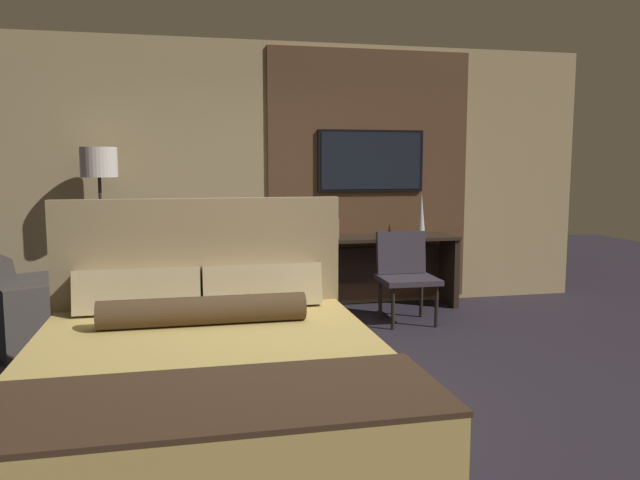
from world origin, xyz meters
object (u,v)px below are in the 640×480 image
(armchair_by_window, at_px, (37,315))
(bed, at_px, (208,390))
(vase_tall, at_px, (421,214))
(tv, at_px, (371,161))
(desk_chair, at_px, (405,269))
(desk, at_px, (375,260))
(floor_lamp, at_px, (99,176))
(book, at_px, (389,235))
(vase_short, at_px, (332,228))

(armchair_by_window, bearing_deg, bed, -178.04)
(vase_tall, bearing_deg, bed, -128.08)
(tv, distance_m, desk_chair, 1.33)
(tv, distance_m, armchair_by_window, 3.61)
(desk, bearing_deg, tv, 90.00)
(floor_lamp, height_order, book, floor_lamp)
(armchair_by_window, relative_size, vase_short, 5.14)
(book, bearing_deg, tv, 115.16)
(tv, distance_m, floor_lamp, 2.78)
(bed, relative_size, floor_lamp, 1.30)
(desk, bearing_deg, vase_tall, 0.02)
(bed, height_order, vase_short, bed)
(tv, height_order, floor_lamp, tv)
(desk, bearing_deg, book, -31.78)
(desk, distance_m, armchair_by_window, 3.33)
(bed, relative_size, armchair_by_window, 2.11)
(floor_lamp, bearing_deg, book, 0.67)
(bed, xyz_separation_m, vase_short, (1.41, 3.02, 0.53))
(floor_lamp, distance_m, vase_short, 2.34)
(bed, bearing_deg, book, 56.06)
(desk, height_order, desk_chair, desk_chair)
(floor_lamp, bearing_deg, vase_tall, 1.93)
(floor_lamp, bearing_deg, desk_chair, -9.86)
(bed, xyz_separation_m, desk, (1.89, 3.07, 0.17))
(desk_chair, distance_m, book, 0.60)
(bed, height_order, armchair_by_window, bed)
(tv, relative_size, vase_short, 5.80)
(bed, bearing_deg, vase_short, 65.02)
(desk, bearing_deg, floor_lamp, -177.71)
(desk_chair, bearing_deg, desk, 101.71)
(desk, xyz_separation_m, book, (0.12, -0.08, 0.27))
(vase_tall, height_order, book, vase_tall)
(desk_chair, height_order, armchair_by_window, desk_chair)
(armchair_by_window, relative_size, floor_lamp, 0.61)
(desk_chair, distance_m, vase_tall, 0.88)
(bed, relative_size, desk, 1.27)
(armchair_by_window, bearing_deg, desk_chair, -115.27)
(desk, distance_m, tv, 1.07)
(book, bearing_deg, floor_lamp, -179.33)
(desk_chair, height_order, vase_tall, vase_tall)
(tv, xyz_separation_m, book, (0.12, -0.26, -0.78))
(desk, bearing_deg, bed, -121.63)
(bed, xyz_separation_m, tv, (1.89, 3.26, 1.22))
(armchair_by_window, bearing_deg, vase_short, -103.33)
(desk_chair, height_order, floor_lamp, floor_lamp)
(vase_short, xyz_separation_m, book, (0.61, -0.02, -0.09))
(tv, bearing_deg, armchair_by_window, -163.32)
(tv, height_order, book, tv)
(bed, xyz_separation_m, floor_lamp, (-0.86, 2.96, 1.07))
(tv, distance_m, vase_tall, 0.79)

